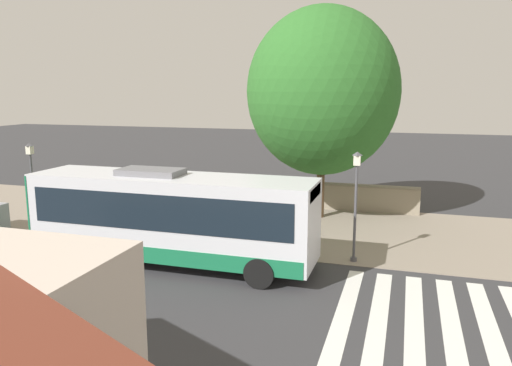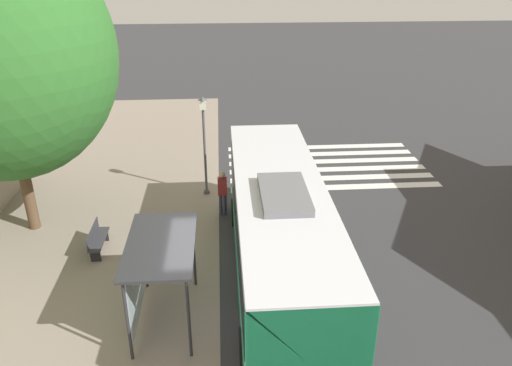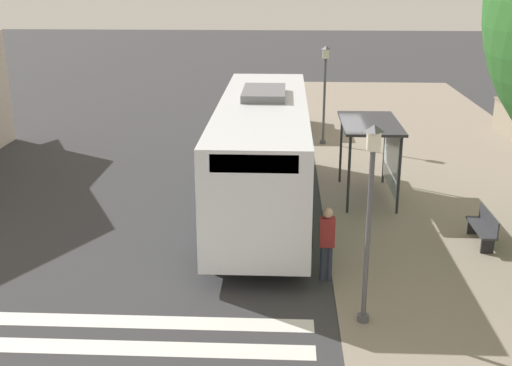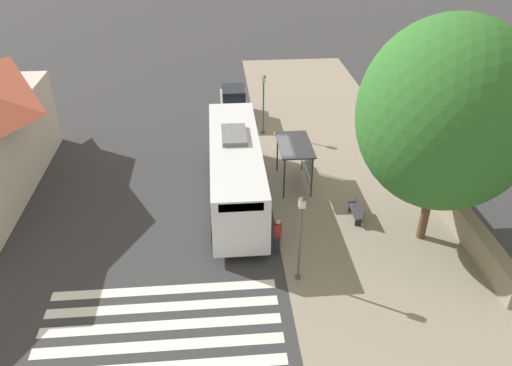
% 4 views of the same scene
% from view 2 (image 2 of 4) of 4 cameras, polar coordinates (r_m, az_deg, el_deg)
% --- Properties ---
extents(ground_plane, '(120.00, 120.00, 0.00)m').
position_cam_2_polar(ground_plane, '(14.25, -4.13, -14.76)').
color(ground_plane, '#353538').
rests_on(ground_plane, ground).
extents(sidewalk_plaza, '(9.00, 44.00, 0.02)m').
position_cam_2_polar(sidewalk_plaza, '(15.00, -22.18, -14.51)').
color(sidewalk_plaza, gray).
rests_on(sidewalk_plaza, ground).
extents(crosswalk_stripes, '(9.00, 5.25, 0.01)m').
position_cam_2_polar(crosswalk_stripes, '(23.48, 8.00, 2.02)').
color(crosswalk_stripes, silver).
rests_on(crosswalk_stripes, ground).
extents(bus, '(2.60, 10.31, 3.49)m').
position_cam_2_polar(bus, '(14.37, 2.70, -5.51)').
color(bus, silver).
rests_on(bus, ground).
extents(bus_shelter, '(1.74, 3.20, 2.41)m').
position_cam_2_polar(bus_shelter, '(13.13, -11.43, -8.21)').
color(bus_shelter, '#2D2D33').
rests_on(bus_shelter, ground).
extents(pedestrian, '(0.34, 0.23, 1.77)m').
position_cam_2_polar(pedestrian, '(18.53, -3.85, -0.78)').
color(pedestrian, '#2D3347').
rests_on(pedestrian, ground).
extents(bench, '(0.40, 1.56, 0.88)m').
position_cam_2_polar(bench, '(17.35, -17.71, -6.11)').
color(bench, '#333338').
rests_on(bench, ground).
extents(street_lamp_near, '(0.28, 0.28, 4.09)m').
position_cam_2_polar(street_lamp_near, '(19.69, -5.93, 5.12)').
color(street_lamp_near, '#4C4C51').
rests_on(street_lamp_near, ground).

